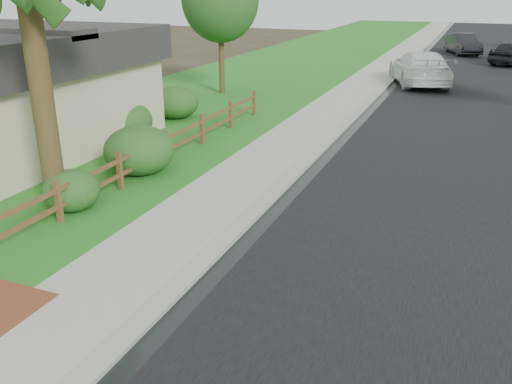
% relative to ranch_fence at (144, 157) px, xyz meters
% --- Properties ---
extents(ground, '(120.00, 120.00, 0.00)m').
position_rel_ranch_fence_xyz_m(ground, '(3.60, -6.40, -0.62)').
color(ground, '#352A1D').
extents(road, '(8.00, 90.00, 0.02)m').
position_rel_ranch_fence_xyz_m(road, '(8.20, 28.60, -0.61)').
color(road, black).
rests_on(road, ground).
extents(curb, '(0.40, 90.00, 0.12)m').
position_rel_ranch_fence_xyz_m(curb, '(4.00, 28.60, -0.56)').
color(curb, gray).
rests_on(curb, ground).
extents(wet_gutter, '(0.50, 90.00, 0.00)m').
position_rel_ranch_fence_xyz_m(wet_gutter, '(4.35, 28.60, -0.60)').
color(wet_gutter, black).
rests_on(wet_gutter, road).
extents(sidewalk, '(2.20, 90.00, 0.10)m').
position_rel_ranch_fence_xyz_m(sidewalk, '(2.70, 28.60, -0.57)').
color(sidewalk, '#ACA896').
rests_on(sidewalk, ground).
extents(grass_strip, '(1.60, 90.00, 0.06)m').
position_rel_ranch_fence_xyz_m(grass_strip, '(0.80, 28.60, -0.59)').
color(grass_strip, '#23621C').
rests_on(grass_strip, ground).
extents(lawn_near, '(9.00, 90.00, 0.04)m').
position_rel_ranch_fence_xyz_m(lawn_near, '(-4.40, 28.60, -0.60)').
color(lawn_near, '#23621C').
rests_on(lawn_near, ground).
extents(ranch_fence, '(0.12, 16.92, 1.10)m').
position_rel_ranch_fence_xyz_m(ranch_fence, '(0.00, 0.00, 0.00)').
color(ranch_fence, '#54341C').
rests_on(ranch_fence, ground).
extents(white_suv, '(4.37, 6.75, 1.82)m').
position_rel_ranch_fence_xyz_m(white_suv, '(5.60, 18.96, 0.31)').
color(white_suv, white).
rests_on(white_suv, road).
extents(dark_car_far, '(3.25, 5.05, 1.57)m').
position_rel_ranch_fence_xyz_m(dark_car_far, '(7.20, 34.59, 0.19)').
color(dark_car_far, black).
rests_on(dark_car_far, road).
extents(boulder, '(1.25, 1.01, 0.75)m').
position_rel_ranch_fence_xyz_m(boulder, '(-0.63, 0.09, -0.24)').
color(boulder, brown).
rests_on(boulder, ground).
extents(shrub_a, '(1.70, 1.70, 1.04)m').
position_rel_ranch_fence_xyz_m(shrub_a, '(-0.30, -2.79, -0.10)').
color(shrub_a, '#204F1C').
rests_on(shrub_a, ground).
extents(shrub_b, '(2.15, 2.15, 1.45)m').
position_rel_ranch_fence_xyz_m(shrub_b, '(-0.30, 0.21, 0.11)').
color(shrub_b, '#204F1C').
rests_on(shrub_b, ground).
extents(shrub_c, '(2.33, 2.33, 1.36)m').
position_rel_ranch_fence_xyz_m(shrub_c, '(-2.90, 3.31, 0.06)').
color(shrub_c, '#204F1C').
rests_on(shrub_c, ground).
extents(shrub_d, '(2.52, 2.52, 1.34)m').
position_rel_ranch_fence_xyz_m(shrub_d, '(-2.90, 6.79, 0.05)').
color(shrub_d, '#204F1C').
rests_on(shrub_d, ground).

